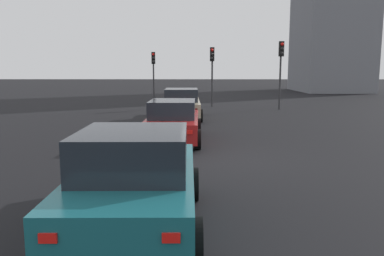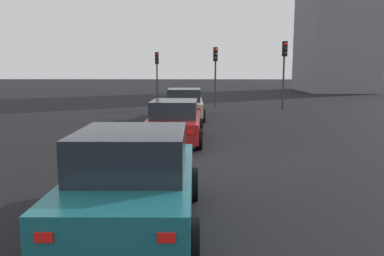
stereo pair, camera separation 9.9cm
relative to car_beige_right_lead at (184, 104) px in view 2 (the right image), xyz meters
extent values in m
cube|color=black|center=(-8.86, -1.56, -0.84)|extent=(160.00, 160.00, 0.20)
cube|color=tan|center=(0.06, 0.00, -0.15)|extent=(4.63, 1.89, 0.65)
cube|color=#1E232B|center=(-0.17, 0.00, 0.48)|extent=(2.10, 1.63, 0.61)
cylinder|color=black|center=(1.50, -0.88, -0.42)|extent=(0.64, 0.23, 0.64)
cylinder|color=black|center=(1.47, 0.93, -0.42)|extent=(0.64, 0.23, 0.64)
cylinder|color=black|center=(-1.35, -0.93, -0.42)|extent=(0.64, 0.23, 0.64)
cylinder|color=black|center=(-1.38, 0.88, -0.42)|extent=(0.64, 0.23, 0.64)
cube|color=maroon|center=(-2.25, -0.69, -0.03)|extent=(0.03, 0.20, 0.11)
cube|color=maroon|center=(-2.27, 0.61, -0.03)|extent=(0.03, 0.20, 0.11)
cube|color=maroon|center=(-6.19, 0.10, -0.17)|extent=(4.33, 1.78, 0.62)
cube|color=#1E232B|center=(-6.41, 0.10, 0.43)|extent=(1.96, 1.54, 0.58)
cylinder|color=black|center=(-4.87, -0.78, -0.42)|extent=(0.64, 0.23, 0.64)
cylinder|color=black|center=(-4.84, 0.94, -0.42)|extent=(0.64, 0.23, 0.64)
cylinder|color=black|center=(-7.54, -0.75, -0.42)|extent=(0.64, 0.23, 0.64)
cylinder|color=black|center=(-7.51, 0.97, -0.42)|extent=(0.64, 0.23, 0.64)
cube|color=red|center=(-8.37, -0.49, -0.06)|extent=(0.03, 0.20, 0.11)
cube|color=red|center=(-8.35, 0.75, -0.06)|extent=(0.03, 0.20, 0.11)
cube|color=#19606B|center=(-13.60, 0.29, -0.13)|extent=(4.10, 1.88, 0.69)
cube|color=#1E232B|center=(-13.81, 0.29, 0.54)|extent=(1.85, 1.63, 0.65)
cylinder|color=black|center=(-12.33, -0.61, -0.42)|extent=(0.64, 0.23, 0.64)
cylinder|color=black|center=(-12.35, 1.22, -0.42)|extent=(0.64, 0.23, 0.64)
cylinder|color=black|center=(-14.86, -0.64, -0.42)|extent=(0.64, 0.23, 0.64)
cylinder|color=black|center=(-14.88, 1.19, -0.42)|extent=(0.64, 0.23, 0.64)
cube|color=red|center=(-15.65, -0.39, 0.00)|extent=(0.03, 0.20, 0.11)
cube|color=red|center=(-15.66, 0.93, 0.00)|extent=(0.03, 0.20, 0.11)
cylinder|color=#2D2D30|center=(10.55, 2.48, 0.68)|extent=(0.11, 0.11, 2.84)
cube|color=black|center=(10.49, 2.47, 2.56)|extent=(0.24, 0.30, 0.90)
sphere|color=red|center=(10.38, 2.46, 2.83)|extent=(0.20, 0.20, 0.20)
sphere|color=black|center=(10.38, 2.46, 2.56)|extent=(0.20, 0.20, 0.20)
sphere|color=black|center=(10.38, 2.46, 2.29)|extent=(0.20, 0.20, 0.20)
cylinder|color=#2D2D30|center=(4.48, -5.90, 0.88)|extent=(0.11, 0.11, 3.23)
cube|color=black|center=(4.42, -5.91, 2.95)|extent=(0.24, 0.30, 0.90)
sphere|color=red|center=(4.31, -5.92, 3.22)|extent=(0.20, 0.20, 0.20)
sphere|color=black|center=(4.31, -5.92, 2.95)|extent=(0.20, 0.20, 0.20)
sphere|color=black|center=(4.31, -5.92, 2.68)|extent=(0.20, 0.20, 0.20)
cylinder|color=#2D2D30|center=(6.34, -1.82, 0.75)|extent=(0.11, 0.11, 2.98)
cube|color=black|center=(6.28, -1.81, 2.69)|extent=(0.23, 0.30, 0.90)
sphere|color=red|center=(6.18, -1.80, 2.96)|extent=(0.20, 0.20, 0.20)
sphere|color=black|center=(6.18, -1.80, 2.69)|extent=(0.20, 0.20, 0.20)
sphere|color=black|center=(6.18, -1.80, 2.42)|extent=(0.20, 0.20, 0.20)
cube|color=slate|center=(24.07, -15.56, 8.17)|extent=(9.34, 6.84, 17.81)
camera|label=1|loc=(-19.59, -0.64, 1.79)|focal=36.49mm
camera|label=2|loc=(-19.59, -0.74, 1.79)|focal=36.49mm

